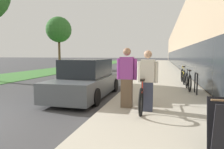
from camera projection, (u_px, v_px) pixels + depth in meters
sidewalk_slab at (162, 69)px, 23.67m from camera, size 3.49×70.00×0.15m
storefront_facade at (210, 45)px, 29.44m from camera, size 10.01×70.00×6.43m
lawn_strip at (86, 66)px, 30.28m from camera, size 4.79×70.00×0.03m
tandem_bicycle at (144, 94)px, 5.82m from camera, size 0.52×2.49×0.91m
person_rider at (147, 81)px, 5.45m from camera, size 0.57×0.22×1.66m
person_bystander at (127, 78)px, 5.81m from camera, size 0.59×0.23×1.74m
bike_rack_hoop at (196, 81)px, 7.90m from camera, size 0.05×0.60×0.84m
cruiser_bike_nearest at (188, 81)px, 8.80m from camera, size 0.52×1.79×0.91m
cruiser_bike_middle at (183, 76)px, 10.88m from camera, size 0.52×1.88×0.96m
parked_sedan_curbside at (87, 80)px, 8.05m from camera, size 1.81×4.57×1.51m
street_tree_far at (59, 30)px, 23.82m from camera, size 3.02×3.02×6.21m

